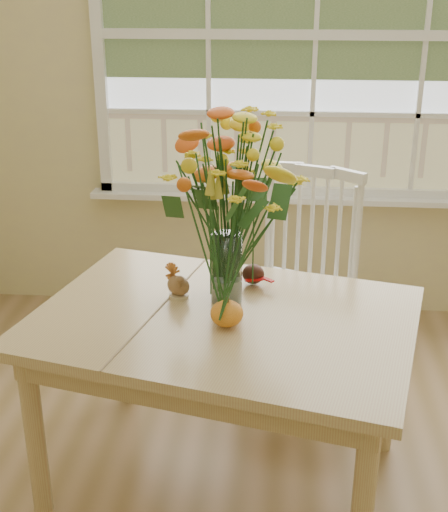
{
  "coord_description": "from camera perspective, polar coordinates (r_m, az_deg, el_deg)",
  "views": [
    {
      "loc": [
        -0.15,
        -1.45,
        1.82
      ],
      "look_at": [
        -0.34,
        0.73,
        0.93
      ],
      "focal_mm": 48.0,
      "sensor_mm": 36.0,
      "label": 1
    }
  ],
  "objects": [
    {
      "name": "wall_back",
      "position": [
        3.73,
        7.49,
        14.8
      ],
      "size": [
        4.0,
        0.02,
        2.7
      ],
      "primitive_type": "cube",
      "color": "beige",
      "rests_on": "floor"
    },
    {
      "name": "dark_gourd",
      "position": [
        2.66,
        2.45,
        -1.59
      ],
      "size": [
        0.13,
        0.1,
        0.08
      ],
      "color": "#38160F",
      "rests_on": "dining_table"
    },
    {
      "name": "windsor_chair",
      "position": [
        3.14,
        6.51,
        -1.42
      ],
      "size": [
        0.61,
        0.59,
        1.02
      ],
      "rotation": [
        0.0,
        0.0,
        -0.38
      ],
      "color": "white",
      "rests_on": "floor"
    },
    {
      "name": "flower_vase",
      "position": [
        2.4,
        0.22,
        4.6
      ],
      "size": [
        0.54,
        0.54,
        0.64
      ],
      "color": "white",
      "rests_on": "dining_table"
    },
    {
      "name": "dining_table",
      "position": [
        2.48,
        -0.04,
        -6.86
      ],
      "size": [
        1.5,
        1.23,
        0.71
      ],
      "rotation": [
        0.0,
        0.0,
        -0.23
      ],
      "color": "tan",
      "rests_on": "floor"
    },
    {
      "name": "pumpkin",
      "position": [
        2.34,
        0.24,
        -4.92
      ],
      "size": [
        0.11,
        0.11,
        0.09
      ],
      "primitive_type": "ellipsoid",
      "color": "#C66F17",
      "rests_on": "dining_table"
    },
    {
      "name": "window",
      "position": [
        3.68,
        7.65,
        17.52
      ],
      "size": [
        2.42,
        0.12,
        1.74
      ],
      "color": "silver",
      "rests_on": "wall_back"
    },
    {
      "name": "turkey_figurine",
      "position": [
        2.55,
        -3.82,
        -2.48
      ],
      "size": [
        0.12,
        0.11,
        0.12
      ],
      "rotation": [
        0.0,
        0.0,
        -0.57
      ],
      "color": "#CCB78C",
      "rests_on": "dining_table"
    }
  ]
}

